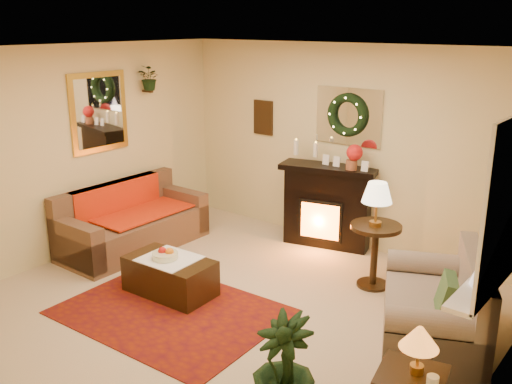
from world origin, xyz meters
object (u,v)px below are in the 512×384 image
Objects in this scene: sofa at (133,217)px; side_table_round at (374,259)px; fireplace at (328,205)px; coffee_table at (170,276)px; loveseat at (433,300)px.

side_table_round is at bearing 16.86° from sofa.
fireplace reaches higher than side_table_round.
sofa is 3.10m from side_table_round.
side_table_round is (1.05, -0.75, -0.23)m from fireplace.
coffee_table is (-0.59, -2.28, -0.34)m from fireplace.
side_table_round is at bearing -49.55° from fireplace.
fireplace is 2.38m from coffee_table.
side_table_round is at bearing 118.24° from loveseat.
side_table_round reaches higher than coffee_table.
loveseat is (3.91, 0.20, -0.01)m from sofa.
coffee_table is (1.32, -0.62, -0.22)m from sofa.
side_table_round is at bearing 40.14° from coffee_table.
loveseat is at bearing -36.99° from side_table_round.
sofa is at bearing -153.27° from fireplace.
sofa reaches higher than side_table_round.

